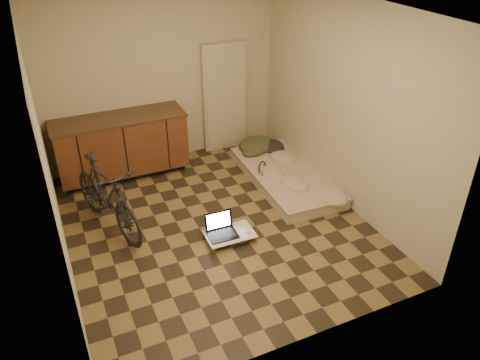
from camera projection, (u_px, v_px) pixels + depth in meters
name	position (u px, v px, depth m)	size (l,w,h in m)	color
room_shell	(213.00, 129.00, 5.19)	(3.50, 4.00, 2.60)	olive
cabinets	(122.00, 146.00, 6.68)	(1.84, 0.62, 0.91)	black
appliance_panel	(224.00, 97.00, 7.27)	(0.70, 0.10, 1.70)	beige
bicycle	(106.00, 193.00, 5.52)	(0.46, 1.56, 1.01)	black
futon	(285.00, 176.00, 6.70)	(1.01, 1.99, 0.17)	beige
clothing_pile	(261.00, 141.00, 7.21)	(0.61, 0.51, 0.24)	#363B22
headphones	(262.00, 168.00, 6.59)	(0.22, 0.21, 0.15)	black
lap_desk	(230.00, 234.00, 5.53)	(0.59, 0.39, 0.10)	brown
laptop	(221.00, 230.00, 5.50)	(0.35, 0.32, 0.23)	black
mouse	(246.00, 231.00, 5.53)	(0.05, 0.09, 0.03)	silver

